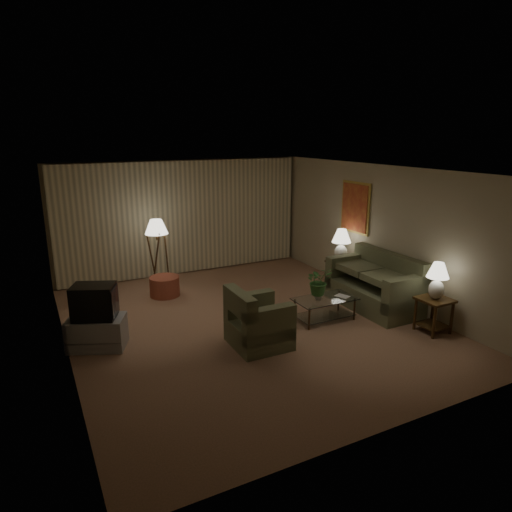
{
  "coord_description": "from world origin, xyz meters",
  "views": [
    {
      "loc": [
        -3.34,
        -6.85,
        3.32
      ],
      "look_at": [
        0.48,
        0.6,
        1.03
      ],
      "focal_mm": 32.0,
      "sensor_mm": 36.0,
      "label": 1
    }
  ],
  "objects_px": {
    "table_lamp_far": "(341,242)",
    "coffee_table": "(325,306)",
    "side_table_near": "(434,309)",
    "tv_cabinet": "(97,333)",
    "side_table_far": "(340,270)",
    "sofa": "(373,287)",
    "floor_lamp": "(158,253)",
    "table_lamp_near": "(437,277)",
    "armchair": "(259,323)",
    "ottoman": "(165,286)",
    "crt_tv": "(94,302)",
    "vase": "(318,296)"
  },
  "relations": [
    {
      "from": "table_lamp_far",
      "to": "coffee_table",
      "type": "relative_size",
      "value": 0.63
    },
    {
      "from": "side_table_near",
      "to": "tv_cabinet",
      "type": "distance_m",
      "value": 5.57
    },
    {
      "from": "side_table_near",
      "to": "side_table_far",
      "type": "relative_size",
      "value": 1.0
    },
    {
      "from": "sofa",
      "to": "table_lamp_far",
      "type": "relative_size",
      "value": 2.68
    },
    {
      "from": "table_lamp_far",
      "to": "floor_lamp",
      "type": "height_order",
      "value": "floor_lamp"
    },
    {
      "from": "sofa",
      "to": "table_lamp_far",
      "type": "distance_m",
      "value": 1.39
    },
    {
      "from": "sofa",
      "to": "side_table_far",
      "type": "height_order",
      "value": "sofa"
    },
    {
      "from": "side_table_near",
      "to": "floor_lamp",
      "type": "distance_m",
      "value": 5.65
    },
    {
      "from": "sofa",
      "to": "side_table_far",
      "type": "bearing_deg",
      "value": 173.44
    },
    {
      "from": "side_table_near",
      "to": "table_lamp_near",
      "type": "relative_size",
      "value": 0.95
    },
    {
      "from": "armchair",
      "to": "floor_lamp",
      "type": "xyz_separation_m",
      "value": [
        -0.65,
        3.49,
        0.42
      ]
    },
    {
      "from": "armchair",
      "to": "coffee_table",
      "type": "xyz_separation_m",
      "value": [
        1.52,
        0.35,
        -0.1
      ]
    },
    {
      "from": "armchair",
      "to": "side_table_near",
      "type": "bearing_deg",
      "value": -106.72
    },
    {
      "from": "table_lamp_near",
      "to": "ottoman",
      "type": "height_order",
      "value": "table_lamp_near"
    },
    {
      "from": "sofa",
      "to": "crt_tv",
      "type": "height_order",
      "value": "crt_tv"
    },
    {
      "from": "floor_lamp",
      "to": "vase",
      "type": "distance_m",
      "value": 3.75
    },
    {
      "from": "armchair",
      "to": "vase",
      "type": "relative_size",
      "value": 6.04
    },
    {
      "from": "side_table_far",
      "to": "floor_lamp",
      "type": "bearing_deg",
      "value": 153.1
    },
    {
      "from": "crt_tv",
      "to": "ottoman",
      "type": "relative_size",
      "value": 1.23
    },
    {
      "from": "armchair",
      "to": "vase",
      "type": "distance_m",
      "value": 1.42
    },
    {
      "from": "coffee_table",
      "to": "side_table_far",
      "type": "bearing_deg",
      "value": 44.83
    },
    {
      "from": "sofa",
      "to": "side_table_far",
      "type": "xyz_separation_m",
      "value": [
        0.15,
        1.25,
        -0.02
      ]
    },
    {
      "from": "side_table_far",
      "to": "floor_lamp",
      "type": "relative_size",
      "value": 0.39
    },
    {
      "from": "table_lamp_far",
      "to": "table_lamp_near",
      "type": "bearing_deg",
      "value": -90.0
    },
    {
      "from": "sofa",
      "to": "side_table_near",
      "type": "height_order",
      "value": "sofa"
    },
    {
      "from": "armchair",
      "to": "side_table_near",
      "type": "relative_size",
      "value": 1.53
    },
    {
      "from": "sofa",
      "to": "table_lamp_far",
      "type": "xyz_separation_m",
      "value": [
        0.15,
        1.25,
        0.6
      ]
    },
    {
      "from": "armchair",
      "to": "crt_tv",
      "type": "relative_size",
      "value": 1.21
    },
    {
      "from": "side_table_far",
      "to": "tv_cabinet",
      "type": "distance_m",
      "value": 5.24
    },
    {
      "from": "armchair",
      "to": "coffee_table",
      "type": "bearing_deg",
      "value": -76.5
    },
    {
      "from": "table_lamp_near",
      "to": "vase",
      "type": "distance_m",
      "value": 2.02
    },
    {
      "from": "side_table_far",
      "to": "table_lamp_near",
      "type": "distance_m",
      "value": 2.66
    },
    {
      "from": "ottoman",
      "to": "armchair",
      "type": "bearing_deg",
      "value": -76.65
    },
    {
      "from": "side_table_near",
      "to": "coffee_table",
      "type": "relative_size",
      "value": 0.54
    },
    {
      "from": "sofa",
      "to": "vase",
      "type": "bearing_deg",
      "value": -85.51
    },
    {
      "from": "side_table_near",
      "to": "sofa",
      "type": "bearing_deg",
      "value": 96.34
    },
    {
      "from": "crt_tv",
      "to": "side_table_far",
      "type": "bearing_deg",
      "value": 30.02
    },
    {
      "from": "tv_cabinet",
      "to": "side_table_near",
      "type": "bearing_deg",
      "value": 2.4
    },
    {
      "from": "floor_lamp",
      "to": "ottoman",
      "type": "distance_m",
      "value": 0.82
    },
    {
      "from": "table_lamp_far",
      "to": "side_table_far",
      "type": "bearing_deg",
      "value": -90.0
    },
    {
      "from": "crt_tv",
      "to": "side_table_near",
      "type": "bearing_deg",
      "value": 2.4
    },
    {
      "from": "side_table_near",
      "to": "tv_cabinet",
      "type": "bearing_deg",
      "value": 158.96
    },
    {
      "from": "side_table_near",
      "to": "tv_cabinet",
      "type": "relative_size",
      "value": 0.59
    },
    {
      "from": "table_lamp_near",
      "to": "ottoman",
      "type": "bearing_deg",
      "value": 133.03
    },
    {
      "from": "armchair",
      "to": "table_lamp_near",
      "type": "xyz_separation_m",
      "value": [
        2.88,
        -0.9,
        0.6
      ]
    },
    {
      "from": "side_table_near",
      "to": "ottoman",
      "type": "distance_m",
      "value": 5.25
    },
    {
      "from": "armchair",
      "to": "side_table_far",
      "type": "bearing_deg",
      "value": -58.83
    },
    {
      "from": "table_lamp_far",
      "to": "crt_tv",
      "type": "xyz_separation_m",
      "value": [
        -5.2,
        -0.6,
        -0.25
      ]
    },
    {
      "from": "coffee_table",
      "to": "side_table_near",
      "type": "bearing_deg",
      "value": -42.63
    },
    {
      "from": "side_table_near",
      "to": "vase",
      "type": "distance_m",
      "value": 1.96
    }
  ]
}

